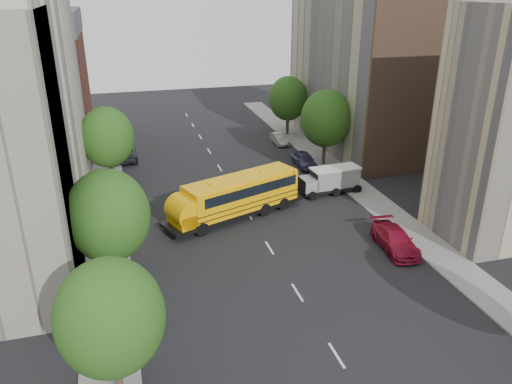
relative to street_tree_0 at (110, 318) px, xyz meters
name	(u,v)px	position (x,y,z in m)	size (l,w,h in m)	color
ground	(262,236)	(11.00, 14.00, -4.64)	(120.00, 120.00, 0.00)	black
sidewalk_left	(108,225)	(-0.50, 19.00, -4.58)	(3.00, 80.00, 0.12)	slate
sidewalk_right	(366,195)	(22.50, 19.00, -4.58)	(3.00, 80.00, 0.12)	slate
lane_markings	(233,189)	(11.00, 24.00, -4.64)	(0.15, 64.00, 0.01)	silver
building_left_redbrick	(41,94)	(-7.00, 42.00, 1.86)	(10.00, 15.00, 13.00)	maroon
building_right_far	(363,69)	(29.00, 34.00, 4.36)	(10.00, 22.00, 18.00)	tan
building_right_sidewall	(416,86)	(29.00, 23.00, 4.36)	(10.10, 0.30, 18.00)	brown
street_tree_0	(110,318)	(0.00, 0.00, 0.00)	(4.80, 4.80, 7.41)	#38281C
street_tree_1	(108,216)	(0.00, 10.00, 0.31)	(5.12, 5.12, 7.90)	#38281C
street_tree_2	(107,137)	(0.00, 28.00, 0.19)	(4.99, 4.99, 7.71)	#38281C
street_tree_4	(326,119)	(22.00, 28.00, 0.43)	(5.25, 5.25, 8.10)	#38281C
street_tree_5	(288,99)	(22.00, 40.00, 0.06)	(4.86, 4.86, 7.51)	#38281C
school_bus	(233,196)	(9.63, 17.81, -2.68)	(12.59, 7.04, 3.51)	black
safari_truck	(330,180)	(19.53, 20.59, -3.35)	(5.83, 2.51, 2.43)	black
parked_car_0	(143,314)	(1.40, 5.49, -3.99)	(1.55, 3.84, 1.31)	silver
parked_car_1	(129,192)	(1.40, 24.01, -3.86)	(1.66, 4.75, 1.56)	silver
parked_car_2	(124,153)	(1.40, 35.59, -3.85)	(2.63, 5.71, 1.59)	black
parked_car_3	(395,240)	(19.80, 9.39, -3.87)	(2.16, 5.32, 1.54)	maroon
parked_car_4	(304,160)	(19.80, 27.98, -3.88)	(1.81, 4.49, 1.53)	#3A355D
parked_car_5	(279,139)	(19.80, 36.59, -4.00)	(1.35, 3.87, 1.27)	gray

